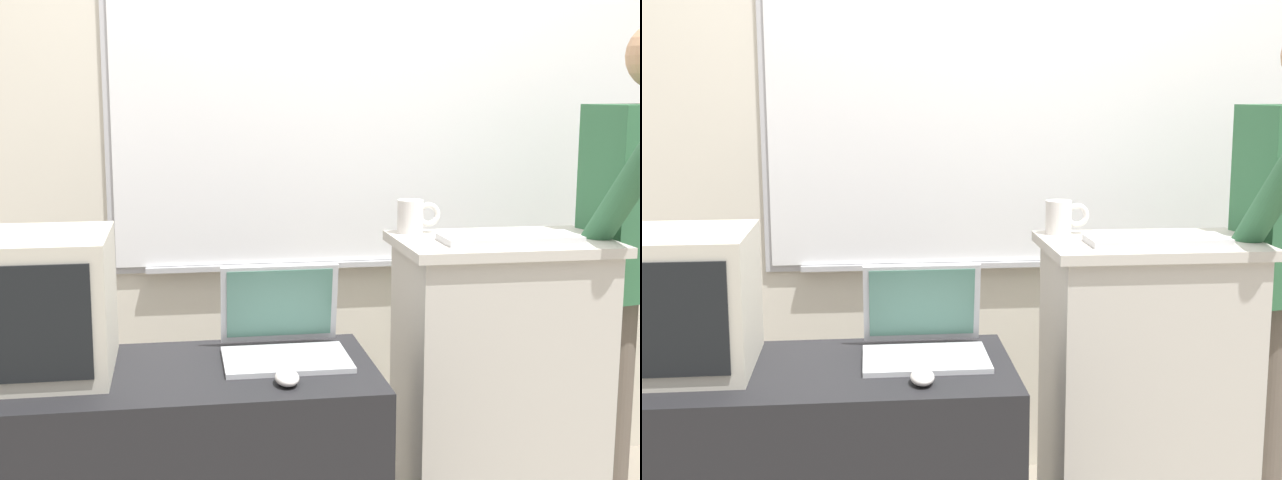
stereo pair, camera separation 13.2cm
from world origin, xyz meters
TOP-DOWN VIEW (x-y plane):
  - back_wall at (0.01, 1.32)m, footprint 6.40×0.17m
  - lectern_podium at (0.36, 0.51)m, footprint 0.64×0.43m
  - laptop at (-0.33, 0.34)m, footprint 0.33×0.30m
  - wireless_keyboard at (0.36, 0.46)m, footprint 0.41×0.15m
  - computer_mouse_by_laptop at (-0.35, 0.09)m, footprint 0.06×0.10m
  - crt_monitor at (-0.95, 0.29)m, footprint 0.35×0.41m
  - coffee_mug at (0.12, 0.66)m, footprint 0.14×0.08m

SIDE VIEW (x-z plane):
  - lectern_podium at x=0.36m, z-range 0.00..1.03m
  - computer_mouse_by_laptop at x=-0.35m, z-range 0.75..0.79m
  - laptop at x=-0.33m, z-range 0.70..0.94m
  - crt_monitor at x=-0.95m, z-range 0.75..1.11m
  - wireless_keyboard at x=0.36m, z-range 1.03..1.05m
  - coffee_mug at x=0.12m, z-range 1.03..1.13m
  - back_wall at x=0.01m, z-range 0.00..2.68m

